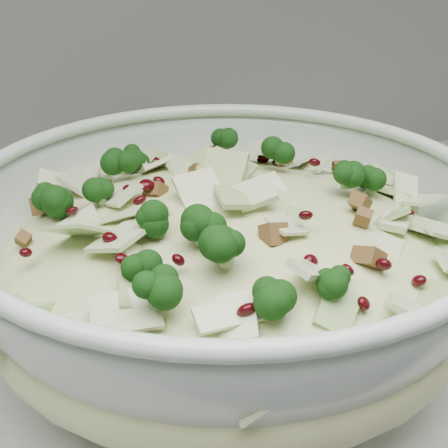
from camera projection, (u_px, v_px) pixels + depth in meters
mixing_bowl at (227, 269)px, 0.49m from camera, size 0.49×0.49×0.16m
salad at (227, 240)px, 0.48m from camera, size 0.45×0.45×0.16m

